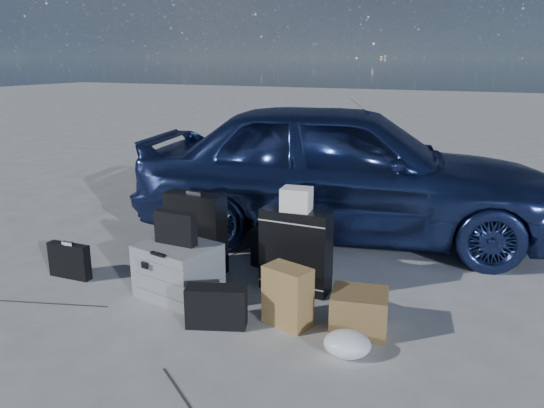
{
  "coord_description": "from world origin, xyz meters",
  "views": [
    {
      "loc": [
        2.07,
        -3.08,
        1.86
      ],
      "look_at": [
        0.24,
        0.85,
        0.66
      ],
      "focal_mm": 35.0,
      "sensor_mm": 36.0,
      "label": 1
    }
  ],
  "objects_px": {
    "duffel_bag": "(291,252)",
    "cardboard_box": "(359,311)",
    "suitcase_left": "(196,233)",
    "suitcase_right": "(296,251)",
    "briefcase": "(70,261)",
    "pelican_case": "(178,270)",
    "car": "(343,169)"
  },
  "relations": [
    {
      "from": "duffel_bag",
      "to": "cardboard_box",
      "type": "relative_size",
      "value": 1.85
    },
    {
      "from": "suitcase_left",
      "to": "duffel_bag",
      "type": "xyz_separation_m",
      "value": [
        0.78,
        0.34,
        -0.18
      ]
    },
    {
      "from": "suitcase_right",
      "to": "suitcase_left",
      "type": "bearing_deg",
      "value": 179.49
    },
    {
      "from": "suitcase_left",
      "to": "suitcase_right",
      "type": "xyz_separation_m",
      "value": [
        0.97,
        -0.01,
        -0.02
      ]
    },
    {
      "from": "briefcase",
      "to": "suitcase_right",
      "type": "xyz_separation_m",
      "value": [
        1.88,
        0.6,
        0.19
      ]
    },
    {
      "from": "suitcase_right",
      "to": "briefcase",
      "type": "bearing_deg",
      "value": -162.42
    },
    {
      "from": "pelican_case",
      "to": "cardboard_box",
      "type": "distance_m",
      "value": 1.49
    },
    {
      "from": "pelican_case",
      "to": "duffel_bag",
      "type": "height_order",
      "value": "pelican_case"
    },
    {
      "from": "car",
      "to": "cardboard_box",
      "type": "bearing_deg",
      "value": -171.39
    },
    {
      "from": "suitcase_right",
      "to": "cardboard_box",
      "type": "distance_m",
      "value": 0.83
    },
    {
      "from": "suitcase_left",
      "to": "pelican_case",
      "type": "bearing_deg",
      "value": -72.2
    },
    {
      "from": "car",
      "to": "suitcase_left",
      "type": "height_order",
      "value": "car"
    },
    {
      "from": "briefcase",
      "to": "suitcase_right",
      "type": "bearing_deg",
      "value": 14.84
    },
    {
      "from": "suitcase_left",
      "to": "duffel_bag",
      "type": "distance_m",
      "value": 0.86
    },
    {
      "from": "pelican_case",
      "to": "suitcase_right",
      "type": "distance_m",
      "value": 0.96
    },
    {
      "from": "pelican_case",
      "to": "cardboard_box",
      "type": "relative_size",
      "value": 1.51
    },
    {
      "from": "cardboard_box",
      "to": "briefcase",
      "type": "bearing_deg",
      "value": -176.62
    },
    {
      "from": "car",
      "to": "suitcase_left",
      "type": "distance_m",
      "value": 1.78
    },
    {
      "from": "car",
      "to": "duffel_bag",
      "type": "xyz_separation_m",
      "value": [
        -0.1,
        -1.17,
        -0.55
      ]
    },
    {
      "from": "cardboard_box",
      "to": "pelican_case",
      "type": "bearing_deg",
      "value": -178.67
    },
    {
      "from": "pelican_case",
      "to": "duffel_bag",
      "type": "distance_m",
      "value": 1.04
    },
    {
      "from": "suitcase_right",
      "to": "cardboard_box",
      "type": "relative_size",
      "value": 1.77
    },
    {
      "from": "duffel_bag",
      "to": "cardboard_box",
      "type": "distance_m",
      "value": 1.17
    },
    {
      "from": "car",
      "to": "suitcase_right",
      "type": "height_order",
      "value": "car"
    },
    {
      "from": "pelican_case",
      "to": "cardboard_box",
      "type": "xyz_separation_m",
      "value": [
        1.49,
        0.03,
        -0.07
      ]
    },
    {
      "from": "briefcase",
      "to": "cardboard_box",
      "type": "distance_m",
      "value": 2.56
    },
    {
      "from": "pelican_case",
      "to": "suitcase_left",
      "type": "height_order",
      "value": "suitcase_left"
    },
    {
      "from": "pelican_case",
      "to": "duffel_bag",
      "type": "relative_size",
      "value": 0.82
    },
    {
      "from": "suitcase_left",
      "to": "duffel_bag",
      "type": "height_order",
      "value": "suitcase_left"
    },
    {
      "from": "duffel_bag",
      "to": "pelican_case",
      "type": "bearing_deg",
      "value": -108.82
    },
    {
      "from": "suitcase_left",
      "to": "duffel_bag",
      "type": "bearing_deg",
      "value": 24.77
    },
    {
      "from": "pelican_case",
      "to": "suitcase_left",
      "type": "distance_m",
      "value": 0.53
    }
  ]
}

